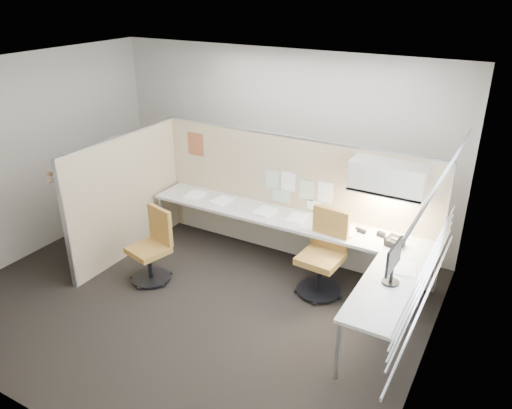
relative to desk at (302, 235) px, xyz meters
The scene contains 27 objects.
floor 1.58m from the desk, 129.58° to the right, with size 5.50×4.50×0.01m, color black.
ceiling 2.64m from the desk, 129.58° to the right, with size 5.50×4.50×0.01m, color white.
wall_back 1.66m from the desk, 129.62° to the left, with size 5.50×0.02×2.80m, color beige.
wall_front 3.59m from the desk, 105.41° to the right, with size 5.50×0.02×2.80m, color beige.
wall_left 3.93m from the desk, 162.99° to the right, with size 0.02×4.50×2.80m, color beige.
wall_right 2.28m from the desk, 31.75° to the right, with size 0.02×4.50×2.80m, color beige.
window_pane 2.32m from the desk, 32.11° to the right, with size 0.01×2.80×1.30m, color #9EABB7.
partition_back 0.67m from the desk, 128.75° to the left, with size 4.10×0.06×1.75m, color tan.
partition_left 2.52m from the desk, 165.56° to the right, with size 0.06×2.20×1.75m, color tan.
desk is the anchor object (origin of this frame).
overhead_bin 1.35m from the desk, 15.24° to the left, with size 0.90×0.36×0.38m, color beige.
task_light_strip 1.22m from the desk, 15.24° to the left, with size 0.60×0.06×0.02m, color #FFEABF.
pinned_papers 0.69m from the desk, 124.37° to the left, with size 1.01×0.00×0.47m.
poster 2.19m from the desk, 167.47° to the left, with size 0.28×0.00×0.35m, color orange.
chair_left 1.96m from the desk, 148.08° to the right, with size 0.55×0.57×0.98m.
chair_right 0.45m from the desk, 27.08° to the right, with size 0.57×0.57×1.07m.
monitor 1.61m from the desk, 28.56° to the right, with size 0.19×0.45×0.47m.
phone 1.19m from the desk, ahead, with size 0.25×0.23×0.12m.
stapler 0.76m from the desk, 16.80° to the left, with size 0.14×0.04×0.05m, color black.
tape_dispenser 1.01m from the desk, 13.64° to the left, with size 0.10×0.06×0.06m, color black.
coat_hook 3.07m from the desk, 148.05° to the right, with size 0.18×0.49×1.45m.
paper_stack_0 1.82m from the desk, behind, with size 0.23×0.30×0.03m, color white.
paper_stack_1 1.37m from the desk, behind, with size 0.23×0.30×0.02m, color white.
paper_stack_2 0.65m from the desk, 168.92° to the left, with size 0.23×0.30×0.04m, color white.
paper_stack_3 0.29m from the desk, 131.88° to the left, with size 0.23×0.30×0.02m, color white.
paper_stack_4 0.59m from the desk, 14.57° to the left, with size 0.23×0.30×0.03m, color white.
paper_stack_5 1.49m from the desk, 15.47° to the right, with size 0.23×0.30×0.02m, color white.
Camera 1 is at (3.25, -4.21, 3.69)m, focal length 35.00 mm.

